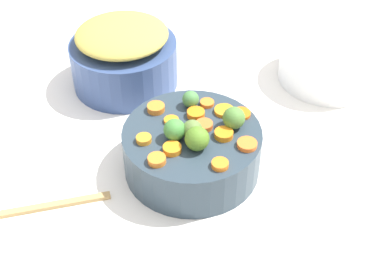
{
  "coord_description": "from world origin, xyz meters",
  "views": [
    {
      "loc": [
        0.71,
        -0.03,
        0.74
      ],
      "look_at": [
        -0.01,
        0.01,
        0.12
      ],
      "focal_mm": 49.59,
      "sensor_mm": 36.0,
      "label": 1
    }
  ],
  "objects": [
    {
      "name": "carrot_slice_5",
      "position": [
        -0.07,
        0.07,
        0.11
      ],
      "size": [
        0.05,
        0.05,
        0.01
      ],
      "primitive_type": "cylinder",
      "rotation": [
        0.0,
        0.0,
        1.33
      ],
      "color": "orange",
      "rests_on": "serving_bowl_carrots"
    },
    {
      "name": "carrot_slice_2",
      "position": [
        -0.03,
        0.03,
        0.11
      ],
      "size": [
        0.04,
        0.04,
        0.01
      ],
      "primitive_type": "cylinder",
      "rotation": [
        0.0,
        0.0,
        1.75
      ],
      "color": "orange",
      "rests_on": "serving_bowl_carrots"
    },
    {
      "name": "brussels_sprout_2",
      "position": [
        0.03,
        0.02,
        0.13
      ],
      "size": [
        0.04,
        0.04,
        0.04
      ],
      "primitive_type": "sphere",
      "color": "#507D23",
      "rests_on": "serving_bowl_carrots"
    },
    {
      "name": "casserole_dish",
      "position": [
        -0.3,
        0.34,
        0.06
      ],
      "size": [
        0.23,
        0.23,
        0.09
      ],
      "primitive_type": "cylinder",
      "color": "white",
      "rests_on": "tabletop"
    },
    {
      "name": "serving_bowl_carrots",
      "position": [
        -0.01,
        0.01,
        0.06
      ],
      "size": [
        0.26,
        0.26,
        0.09
      ],
      "primitive_type": "cylinder",
      "color": "#2C3C48",
      "rests_on": "tabletop"
    },
    {
      "name": "carrot_slice_7",
      "position": [
        -0.06,
        0.02,
        0.12
      ],
      "size": [
        0.04,
        0.04,
        0.01
      ],
      "primitive_type": "cylinder",
      "rotation": [
        0.0,
        0.0,
        0.35
      ],
      "color": "orange",
      "rests_on": "serving_bowl_carrots"
    },
    {
      "name": "carrot_slice_10",
      "position": [
        0.06,
        -0.05,
        0.12
      ],
      "size": [
        0.04,
        0.04,
        0.01
      ],
      "primitive_type": "cylinder",
      "rotation": [
        0.0,
        0.0,
        0.44
      ],
      "color": "orange",
      "rests_on": "serving_bowl_carrots"
    },
    {
      "name": "carrot_slice_12",
      "position": [
        -0.08,
        -0.06,
        0.12
      ],
      "size": [
        0.04,
        0.04,
        0.01
      ],
      "primitive_type": "cylinder",
      "rotation": [
        0.0,
        0.0,
        3.0
      ],
      "color": "orange",
      "rests_on": "serving_bowl_carrots"
    },
    {
      "name": "carrot_slice_4",
      "position": [
        -0.0,
        0.06,
        0.12
      ],
      "size": [
        0.05,
        0.05,
        0.01
      ],
      "primitive_type": "cylinder",
      "rotation": [
        0.0,
        0.0,
        4.1
      ],
      "color": "orange",
      "rests_on": "serving_bowl_carrots"
    },
    {
      "name": "stuffing_mound",
      "position": [
        -0.3,
        -0.13,
        0.15
      ],
      "size": [
        0.2,
        0.2,
        0.04
      ],
      "primitive_type": "ellipsoid",
      "color": "#B7A448",
      "rests_on": "metal_pot"
    },
    {
      "name": "carrot_slice_6",
      "position": [
        -0.09,
        0.04,
        0.11
      ],
      "size": [
        0.03,
        0.03,
        0.01
      ],
      "primitive_type": "cylinder",
      "rotation": [
        0.0,
        0.0,
        4.44
      ],
      "color": "orange",
      "rests_on": "serving_bowl_carrots"
    },
    {
      "name": "brussels_sprout_1",
      "position": [
        -0.0,
        -0.02,
        0.13
      ],
      "size": [
        0.04,
        0.04,
        0.04
      ],
      "primitive_type": "sphere",
      "color": "#428539",
      "rests_on": "serving_bowl_carrots"
    },
    {
      "name": "carrot_slice_11",
      "position": [
        0.07,
        0.05,
        0.11
      ],
      "size": [
        0.04,
        0.04,
        0.01
      ],
      "primitive_type": "cylinder",
      "rotation": [
        0.0,
        0.0,
        2.41
      ],
      "color": "orange",
      "rests_on": "serving_bowl_carrots"
    },
    {
      "name": "carrot_slice_0",
      "position": [
        -0.05,
        -0.03,
        0.11
      ],
      "size": [
        0.03,
        0.03,
        0.01
      ],
      "primitive_type": "cylinder",
      "rotation": [
        0.0,
        0.0,
        4.79
      ],
      "color": "orange",
      "rests_on": "serving_bowl_carrots"
    },
    {
      "name": "brussels_sprout_0",
      "position": [
        -0.0,
        0.01,
        0.13
      ],
      "size": [
        0.04,
        0.04,
        0.04
      ],
      "primitive_type": "sphere",
      "color": "#5A7738",
      "rests_on": "serving_bowl_carrots"
    },
    {
      "name": "carrot_slice_3",
      "position": [
        0.01,
        -0.08,
        0.11
      ],
      "size": [
        0.03,
        0.03,
        0.01
      ],
      "primitive_type": "cylinder",
      "rotation": [
        0.0,
        0.0,
        3.19
      ],
      "color": "orange",
      "rests_on": "serving_bowl_carrots"
    },
    {
      "name": "brussels_sprout_3",
      "position": [
        -0.03,
        0.08,
        0.13
      ],
      "size": [
        0.04,
        0.04,
        0.04
      ],
      "primitive_type": "sphere",
      "color": "#4C7C35",
      "rests_on": "serving_bowl_carrots"
    },
    {
      "name": "carrot_slice_9",
      "position": [
        -0.06,
        0.1,
        0.11
      ],
      "size": [
        0.04,
        0.04,
        0.01
      ],
      "primitive_type": "cylinder",
      "rotation": [
        0.0,
        0.0,
        4.8
      ],
      "color": "orange",
      "rests_on": "serving_bowl_carrots"
    },
    {
      "name": "carrot_slice_8",
      "position": [
        0.03,
        -0.03,
        0.12
      ],
      "size": [
        0.04,
        0.04,
        0.01
      ],
      "primitive_type": "cylinder",
      "rotation": [
        0.0,
        0.0,
        1.4
      ],
      "color": "orange",
      "rests_on": "serving_bowl_carrots"
    },
    {
      "name": "brussels_sprout_4",
      "position": [
        -0.09,
        0.01,
        0.13
      ],
      "size": [
        0.03,
        0.03,
        0.03
      ],
      "primitive_type": "sphere",
      "color": "#457F41",
      "rests_on": "serving_bowl_carrots"
    },
    {
      "name": "tabletop",
      "position": [
        0.0,
        0.0,
        0.01
      ],
      "size": [
        2.4,
        2.4,
        0.02
      ],
      "primitive_type": "cube",
      "color": "white",
      "rests_on": "ground"
    },
    {
      "name": "metal_pot",
      "position": [
        -0.3,
        -0.13,
        0.07
      ],
      "size": [
        0.24,
        0.24,
        0.11
      ],
      "primitive_type": "cylinder",
      "color": "#33497B",
      "rests_on": "tabletop"
    },
    {
      "name": "carrot_slice_1",
      "position": [
        0.03,
        0.1,
        0.11
      ],
      "size": [
        0.05,
        0.05,
        0.01
      ],
      "primitive_type": "cylinder",
      "rotation": [
        0.0,
        0.0,
        2.52
      ],
      "color": "orange",
      "rests_on": "serving_bowl_carrots"
    }
  ]
}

